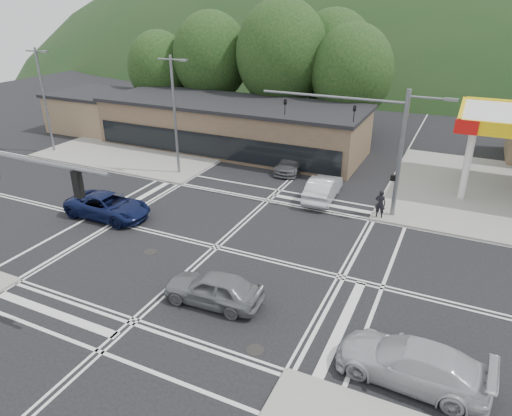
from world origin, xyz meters
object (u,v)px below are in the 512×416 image
at_px(car_blue_west, 108,206).
at_px(car_northbound, 292,163).
at_px(car_queue_b, 335,143).
at_px(car_silver_east, 412,363).
at_px(car_queue_a, 323,188).
at_px(pedestrian, 380,204).
at_px(car_grey_center, 213,288).

xyz_separation_m(car_blue_west, car_northbound, (7.42, 13.03, -0.09)).
bearing_deg(car_queue_b, car_silver_east, 108.77).
bearing_deg(car_queue_a, car_silver_east, 115.59).
bearing_deg(car_northbound, pedestrian, -39.60).
height_order(car_blue_west, car_silver_east, car_silver_east).
bearing_deg(car_queue_b, pedestrian, 114.42).
xyz_separation_m(car_grey_center, car_northbound, (-3.13, 18.03, -0.10)).
bearing_deg(car_blue_west, pedestrian, -66.81).
bearing_deg(car_northbound, car_blue_west, -122.74).
relative_size(car_grey_center, car_silver_east, 0.84).
distance_m(car_blue_west, car_northbound, 15.00).
height_order(car_northbound, pedestrian, pedestrian).
relative_size(car_blue_west, car_queue_a, 1.13).
relative_size(car_queue_a, pedestrian, 2.70).
distance_m(car_silver_east, pedestrian, 13.53).
bearing_deg(car_northbound, car_queue_b, 72.52).
bearing_deg(car_blue_west, car_queue_b, -25.99).
bearing_deg(pedestrian, car_blue_west, 26.38).
bearing_deg(pedestrian, car_silver_east, 108.16).
bearing_deg(car_silver_east, car_northbound, -145.12).
relative_size(car_silver_east, car_queue_b, 1.19).
relative_size(car_silver_east, car_queue_a, 1.11).
bearing_deg(car_grey_center, pedestrian, 153.69).
bearing_deg(car_queue_a, car_blue_west, 33.93).
bearing_deg(car_silver_east, car_grey_center, -93.60).
height_order(car_silver_east, car_queue_b, car_silver_east).
bearing_deg(car_queue_b, car_grey_center, 90.35).
bearing_deg(car_blue_west, car_queue_a, -54.16).
bearing_deg(car_queue_a, pedestrian, 156.82).
distance_m(car_grey_center, car_queue_b, 24.52).
bearing_deg(car_grey_center, car_northbound, -173.74).
height_order(car_grey_center, car_silver_east, car_silver_east).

